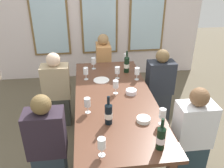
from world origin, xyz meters
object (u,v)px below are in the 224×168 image
seated_person_3 (192,137)px  wine_bottle_0 (127,64)px  wine_bottle_2 (161,138)px  wine_glass_1 (126,57)px  wine_glass_5 (117,71)px  wine_glass_8 (116,85)px  wine_glass_4 (163,114)px  seated_person_4 (104,66)px  dining_table (114,102)px  tasting_bowl_0 (144,119)px  wine_glass_0 (87,103)px  wine_glass_2 (102,144)px  seated_person_2 (48,146)px  seated_person_0 (57,92)px  white_plate_0 (101,80)px  wine_bottle_1 (109,113)px  wine_glass_6 (86,72)px  wine_glass_7 (94,61)px  tasting_bowl_1 (131,92)px  seated_person_1 (159,87)px

seated_person_3 → wine_bottle_0: bearing=110.6°
wine_bottle_2 → wine_glass_1: size_ratio=1.74×
wine_glass_5 → wine_glass_8: bearing=-100.9°
wine_glass_4 → seated_person_4: bearing=100.8°
dining_table → wine_bottle_0: (0.27, 0.68, 0.20)m
tasting_bowl_0 → seated_person_4: (-0.23, 1.98, -0.23)m
wine_glass_0 → wine_glass_5: (0.43, 0.79, 0.00)m
wine_glass_2 → wine_glass_0: bearing=98.3°
dining_table → tasting_bowl_0: size_ratio=15.71×
wine_glass_4 → wine_glass_5: 1.12m
wine_bottle_0 → wine_glass_2: (-0.50, -1.64, -0.01)m
seated_person_2 → seated_person_3: same height
seated_person_3 → seated_person_0: bearing=141.6°
wine_glass_8 → seated_person_2: size_ratio=0.16×
wine_glass_4 → seated_person_3: bearing=1.8°
white_plate_0 → tasting_bowl_0: tasting_bowl_0 is taller
wine_bottle_1 → seated_person_3: 0.94m
white_plate_0 → wine_bottle_1: (-0.01, -0.97, 0.11)m
wine_glass_4 → wine_glass_8: bearing=118.7°
wine_glass_6 → seated_person_4: 1.05m
seated_person_3 → seated_person_4: same height
wine_glass_0 → wine_glass_7: bearing=83.8°
white_plate_0 → wine_bottle_1: bearing=-90.5°
wine_glass_2 → seated_person_0: bearing=108.4°
wine_glass_1 → seated_person_3: size_ratio=0.16×
wine_glass_6 → white_plate_0: bearing=-17.2°
tasting_bowl_0 → wine_glass_7: size_ratio=0.81×
dining_table → tasting_bowl_1: bearing=10.9°
tasting_bowl_0 → wine_glass_4: 0.21m
wine_glass_0 → tasting_bowl_1: bearing=32.6°
wine_glass_1 → seated_person_4: bearing=124.1°
dining_table → wine_glass_6: (-0.32, 0.51, 0.19)m
wine_bottle_0 → wine_glass_2: bearing=-107.0°
dining_table → wine_glass_0: wine_glass_0 is taller
seated_person_2 → wine_glass_0: bearing=29.1°
tasting_bowl_0 → wine_glass_8: (-0.20, 0.60, 0.10)m
seated_person_2 → wine_bottle_1: bearing=1.5°
seated_person_1 → seated_person_4: (-0.75, 0.90, 0.00)m
white_plate_0 → wine_bottle_2: bearing=-74.2°
white_plate_0 → wine_glass_2: (-0.11, -1.40, 0.11)m
wine_glass_6 → wine_glass_8: size_ratio=1.00×
wine_bottle_2 → wine_glass_7: 1.86m
wine_bottle_2 → white_plate_0: bearing=105.8°
wine_bottle_0 → tasting_bowl_1: (-0.06, -0.64, -0.10)m
wine_glass_2 → seated_person_0: 1.67m
dining_table → seated_person_3: 0.96m
wine_glass_0 → seated_person_0: bearing=115.0°
tasting_bowl_0 → wine_glass_6: 1.18m
wine_glass_7 → seated_person_1: size_ratio=0.16×
wine_glass_0 → dining_table: bearing=42.9°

